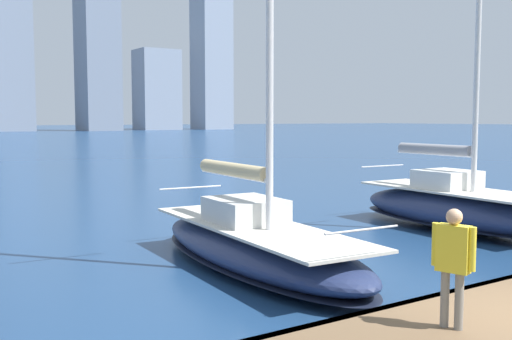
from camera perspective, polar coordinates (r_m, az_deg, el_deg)
The scene contains 3 objects.
sailboat_grey at distance 19.05m, azimuth 18.60°, elevation -3.27°, with size 2.88×7.42×11.51m.
sailboat_tan at distance 13.47m, azimuth -0.12°, elevation -6.76°, with size 2.90×8.06×11.94m.
person_yellow_shirt at distance 8.27m, azimuth 18.26°, elevation -7.84°, with size 0.30×0.56×1.58m.
Camera 1 is at (7.85, 4.76, 3.35)m, focal length 42.00 mm.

